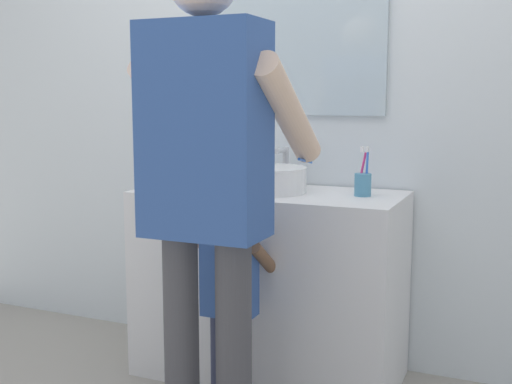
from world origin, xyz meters
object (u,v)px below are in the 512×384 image
object	(u,v)px
child_toddler	(230,284)
adult_parent	(207,164)
soap_bottle	(189,173)
toothbrush_cup	(363,183)

from	to	relation	value
child_toddler	adult_parent	distance (m)	0.60
soap_bottle	adult_parent	distance (m)	0.85
adult_parent	toothbrush_cup	bearing A→B (deg)	66.10
adult_parent	child_toddler	bearing A→B (deg)	102.97
soap_bottle	adult_parent	xyz separation A→B (m)	(0.46, -0.70, 0.13)
child_toddler	adult_parent	bearing A→B (deg)	-77.03
soap_bottle	adult_parent	world-z (taller)	adult_parent
soap_bottle	child_toddler	size ratio (longest dim) A/B	0.19
toothbrush_cup	child_toddler	world-z (taller)	toothbrush_cup
child_toddler	adult_parent	size ratio (longest dim) A/B	0.52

